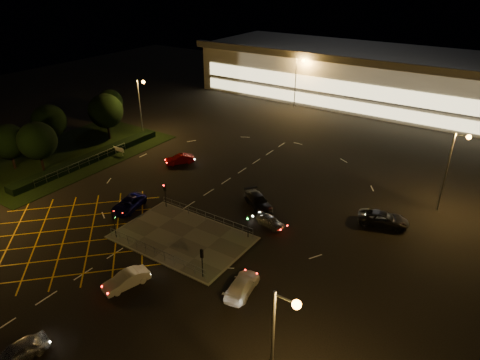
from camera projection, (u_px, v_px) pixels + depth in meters
The scene contains 26 objects.
ground at pixel (180, 224), 49.30m from camera, with size 180.00×180.00×0.00m, color black.
pedestrian_island at pixel (182, 238), 46.79m from camera, with size 14.00×9.00×0.12m, color #4C4944.
grass_verge at pixel (70, 154), 67.59m from camera, with size 18.00×30.00×0.08m, color black.
hedge at pixel (91, 158), 64.91m from camera, with size 2.00×26.00×1.00m, color black.
supermarket at pixel (366, 75), 92.97m from camera, with size 72.00×26.50×10.50m.
streetlight_se at pixel (279, 338), 25.82m from camera, with size 1.78×0.56×10.03m.
streetlight_nw at pixel (141, 100), 71.38m from camera, with size 1.78×0.56×10.03m.
streetlight_ne at pixel (453, 161), 49.13m from camera, with size 1.78×0.56×10.03m.
streetlight_far_left at pixel (298, 76), 86.77m from camera, with size 1.78×0.56×10.03m.
signal_sw at pixel (114, 220), 45.75m from camera, with size 0.28×0.30×3.15m.
signal_se at pixel (202, 258), 39.82m from camera, with size 0.28×0.30×3.15m.
signal_nw at pixel (165, 190), 51.69m from camera, with size 0.28×0.30×3.15m.
signal_ne at pixel (248, 220), 45.76m from camera, with size 0.28×0.30×3.15m.
tree_a at pixel (8, 141), 60.70m from camera, with size 5.04×5.04×6.86m.
tree_b at pixel (49, 122), 67.50m from camera, with size 5.40×5.40×7.35m.
tree_c at pixel (106, 111), 71.33m from camera, with size 5.76×5.76×7.84m.
tree_d at pixel (110, 102), 79.18m from camera, with size 4.68×4.68×6.37m.
tree_e at pixel (37, 141), 60.07m from camera, with size 5.40×5.40×7.35m.
car_near_silver at pixel (18, 352), 32.13m from camera, with size 1.75×4.36×1.49m, color #A0A2A7.
car_queue_white at pixel (126, 280), 39.50m from camera, with size 1.52×4.36×1.44m, color silver.
car_left_blue at pixel (129, 204), 52.07m from camera, with size 2.37×5.13×1.43m, color #0D0B44.
car_far_dkgrey at pixel (258, 201), 52.63m from camera, with size 2.13×5.23×1.52m, color black.
car_right_silver at pixel (270, 221), 48.74m from camera, with size 1.48×3.69×1.26m, color #ACAFB3.
car_circ_red at pixel (180, 159), 64.07m from camera, with size 1.47×4.22×1.39m, color maroon.
car_east_grey at pixel (383, 219), 48.89m from camera, with size 2.60×5.64×1.57m, color black.
car_approach_white at pixel (242, 285), 38.84m from camera, with size 2.00×4.92×1.43m, color silver.
Camera 1 is at (28.85, -30.93, 26.74)m, focal length 32.00 mm.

